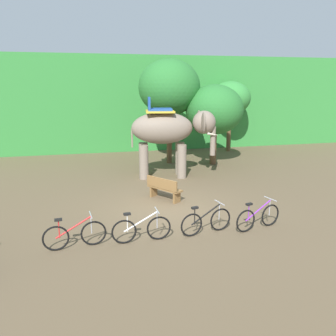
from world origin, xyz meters
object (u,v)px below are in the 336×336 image
bike_white (141,229)px  elephant (169,131)px  bike_purple (258,217)px  tree_center (169,88)px  tree_right (230,98)px  bike_red (75,235)px  wooden_bench (164,188)px  bike_black (206,221)px  tree_far_right (214,110)px

bike_white → elephant: bearing=70.4°
bike_purple → tree_center: bearing=93.2°
tree_right → elephant: tree_right is taller
bike_red → wooden_bench: bike_red is taller
elephant → bike_black: bearing=-93.9°
tree_right → bike_purple: (-4.10, -12.06, -3.07)m
bike_white → bike_black: same height
tree_center → tree_far_right: (2.31, -0.85, -1.17)m
wooden_bench → bike_red: bearing=-133.8°
bike_white → tree_right: bearing=57.4°
tree_right → elephant: (-5.31, -5.31, -1.25)m
tree_center → elephant: 3.52m
wooden_bench → bike_black: bearing=-80.2°
bike_red → tree_right: bearing=51.6°
tree_right → bike_red: 15.71m
tree_far_right → wooden_bench: tree_far_right is taller
tree_far_right → tree_right: size_ratio=0.96×
bike_white → tree_center: bearing=72.1°
bike_purple → wooden_bench: 4.03m
tree_right → bike_red: tree_right is taller
bike_purple → wooden_bench: bike_purple is taller
elephant → bike_white: size_ratio=2.47×
tree_far_right → tree_center: bearing=159.7°
bike_purple → elephant: bearing=100.2°
tree_center → tree_right: bearing=28.2°
tree_far_right → bike_red: bearing=-129.6°
tree_center → bike_red: size_ratio=3.35×
tree_center → tree_right: size_ratio=1.25×
bike_black → bike_red: bearing=-178.8°
tree_right → elephant: bearing=-135.0°
bike_black → wooden_bench: (-0.57, 3.29, 0.09)m
elephant → tree_far_right: bearing=33.5°
bike_black → bike_purple: 1.67m
tree_right → bike_black: (-5.77, -12.00, -3.07)m
bike_black → bike_purple: bearing=-1.9°
bike_white → bike_black: 1.97m
bike_white → bike_black: (1.97, 0.11, 0.00)m
tree_right → tree_center: bearing=-151.8°
tree_right → wooden_bench: bearing=-126.0°
tree_right → bike_white: size_ratio=2.66×
tree_center → bike_black: tree_center is taller
elephant → bike_purple: elephant is taller
bike_purple → wooden_bench: bearing=123.8°
tree_center → bike_white: size_ratio=3.33×
elephant → bike_black: 6.95m
elephant → bike_red: 8.20m
tree_center → wooden_bench: tree_center is taller
tree_right → bike_purple: bearing=-108.8°
tree_far_right → bike_black: (-3.44, -8.67, -2.61)m
tree_far_right → elephant: 3.67m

